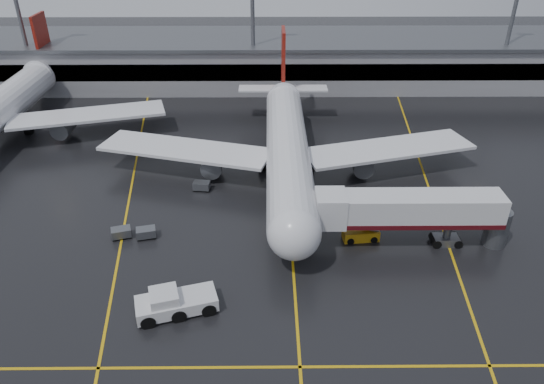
{
  "coord_description": "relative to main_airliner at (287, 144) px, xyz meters",
  "views": [
    {
      "loc": [
        -2.37,
        -49.23,
        31.37
      ],
      "look_at": [
        -2.0,
        -2.0,
        4.0
      ],
      "focal_mm": 33.77,
      "sensor_mm": 36.0,
      "label": 1
    }
  ],
  "objects": [
    {
      "name": "ground",
      "position": [
        0.0,
        -9.7,
        -4.21
      ],
      "size": [
        220.0,
        220.0,
        0.0
      ],
      "primitive_type": "plane",
      "color": "black",
      "rests_on": "ground"
    },
    {
      "name": "apron_line_centre",
      "position": [
        0.0,
        -9.7,
        -4.2
      ],
      "size": [
        0.25,
        90.0,
        0.02
      ],
      "primitive_type": "cube",
      "color": "gold",
      "rests_on": "ground"
    },
    {
      "name": "apron_line_stop",
      "position": [
        0.0,
        -31.7,
        -4.2
      ],
      "size": [
        60.0,
        0.25,
        0.02
      ],
      "primitive_type": "cube",
      "color": "gold",
      "rests_on": "ground"
    },
    {
      "name": "apron_line_left",
      "position": [
        -20.0,
        0.3,
        -4.2
      ],
      "size": [
        9.99,
        69.35,
        0.02
      ],
      "primitive_type": "cube",
      "rotation": [
        0.0,
        0.0,
        0.14
      ],
      "color": "gold",
      "rests_on": "ground"
    },
    {
      "name": "apron_line_right",
      "position": [
        18.0,
        0.3,
        -4.2
      ],
      "size": [
        7.57,
        69.64,
        0.02
      ],
      "primitive_type": "cube",
      "rotation": [
        0.0,
        0.0,
        -0.1
      ],
      "color": "gold",
      "rests_on": "ground"
    },
    {
      "name": "terminal",
      "position": [
        0.0,
        38.23,
        0.11
      ],
      "size": [
        122.0,
        19.0,
        8.6
      ],
      "color": "gray",
      "rests_on": "ground"
    },
    {
      "name": "light_mast_left",
      "position": [
        -45.0,
        32.3,
        10.27
      ],
      "size": [
        3.0,
        1.2,
        25.45
      ],
      "color": "#595B60",
      "rests_on": "ground"
    },
    {
      "name": "light_mast_mid",
      "position": [
        -5.0,
        32.3,
        10.27
      ],
      "size": [
        3.0,
        1.2,
        25.45
      ],
      "color": "#595B60",
      "rests_on": "ground"
    },
    {
      "name": "light_mast_right",
      "position": [
        40.0,
        32.3,
        10.27
      ],
      "size": [
        3.0,
        1.2,
        25.45
      ],
      "color": "#595B60",
      "rests_on": "ground"
    },
    {
      "name": "main_airliner",
      "position": [
        0.0,
        0.0,
        0.0
      ],
      "size": [
        48.8,
        45.6,
        14.1
      ],
      "color": "silver",
      "rests_on": "ground"
    },
    {
      "name": "jet_bridge",
      "position": [
        11.87,
        -15.7,
        -0.28
      ],
      "size": [
        19.9,
        3.4,
        6.05
      ],
      "color": "silver",
      "rests_on": "ground"
    },
    {
      "name": "pushback_tractor",
      "position": [
        -10.56,
        -25.54,
        -3.23
      ],
      "size": [
        7.41,
        4.63,
        2.47
      ],
      "color": "silver",
      "rests_on": "ground"
    },
    {
      "name": "belt_loader",
      "position": [
        7.31,
        -14.78,
        -3.63
      ],
      "size": [
        3.87,
        2.07,
        2.36
      ],
      "color": "#C58A10",
      "rests_on": "ground"
    },
    {
      "name": "baggage_cart_a",
      "position": [
        -15.33,
        -14.3,
        -3.58
      ],
      "size": [
        2.25,
        1.73,
        1.12
      ],
      "color": "#595B60",
      "rests_on": "ground"
    },
    {
      "name": "baggage_cart_b",
      "position": [
        -17.96,
        -14.27,
        -3.58
      ],
      "size": [
        2.29,
        1.82,
        1.12
      ],
      "color": "#595B60",
      "rests_on": "ground"
    },
    {
      "name": "baggage_cart_c",
      "position": [
        -10.58,
        -4.22,
        -3.58
      ],
      "size": [
        2.14,
        1.53,
        1.12
      ],
      "color": "#595B60",
      "rests_on": "ground"
    }
  ]
}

